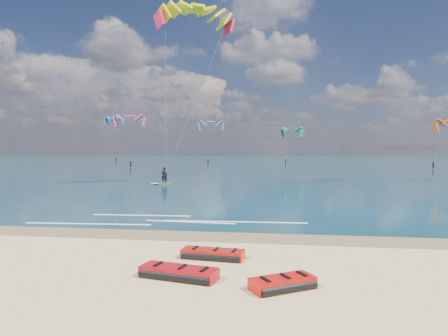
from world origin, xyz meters
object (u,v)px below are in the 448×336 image
(packed_kite_left, at_px, (179,278))
(kitesurfer_main, at_px, (179,91))
(packed_kite_mid, at_px, (213,259))
(packed_kite_right, at_px, (283,289))

(packed_kite_left, relative_size, kitesurfer_main, 0.14)
(packed_kite_mid, bearing_deg, packed_kite_left, -99.82)
(packed_kite_right, bearing_deg, packed_kite_mid, 99.46)
(packed_kite_mid, height_order, packed_kite_right, packed_kite_right)
(packed_kite_left, height_order, packed_kite_right, packed_kite_left)
(packed_kite_mid, xyz_separation_m, kitesurfer_main, (-8.28, 27.76, 10.44))
(packed_kite_mid, xyz_separation_m, packed_kite_right, (2.61, -2.98, 0.00))
(packed_kite_right, relative_size, kitesurfer_main, 0.11)
(packed_kite_left, xyz_separation_m, packed_kite_right, (3.34, -0.55, 0.00))
(kitesurfer_main, bearing_deg, packed_kite_left, -91.53)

